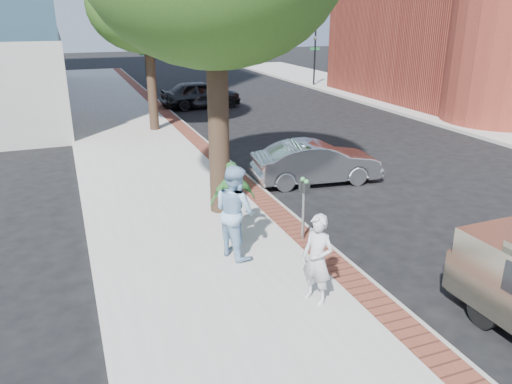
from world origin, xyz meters
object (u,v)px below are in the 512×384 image
person_gray (317,259)px  bg_car (201,94)px  parking_meter (304,196)px  person_officer (235,211)px  sedan_silver (316,162)px  person_green (233,200)px

person_gray → bg_car: bearing=143.7°
parking_meter → person_gray: person_gray is taller
person_officer → sedan_silver: 5.73m
person_officer → sedan_silver: (4.03, 4.04, -0.50)m
parking_meter → bg_car: (2.39, 17.60, -0.46)m
person_officer → person_green: size_ratio=1.12×
parking_meter → person_officer: 1.68m
person_gray → person_green: bearing=162.2°
sedan_silver → bg_car: 13.72m
person_green → bg_car: (3.80, 16.86, -0.30)m
person_gray → bg_car: (3.30, 19.99, -0.23)m
parking_meter → sedan_silver: size_ratio=0.37×
parking_meter → person_gray: bearing=-110.9°
person_gray → sedan_silver: person_gray is taller
bg_car → parking_meter: bearing=169.4°
person_gray → person_officer: size_ratio=0.83×
person_green → sedan_silver: 4.92m
parking_meter → person_gray: 2.57m
parking_meter → sedan_silver: bearing=58.7°
person_officer → bg_car: 18.22m
person_green → sedan_silver: size_ratio=0.45×
parking_meter → person_green: (-1.41, 0.74, -0.16)m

